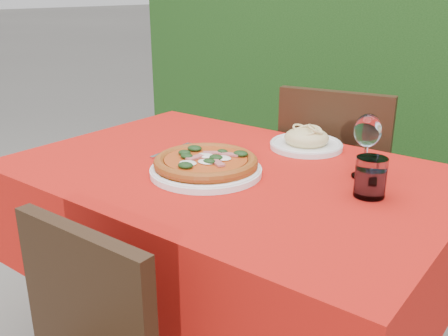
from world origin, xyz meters
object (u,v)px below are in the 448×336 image
Objects in this scene: wine_glass at (368,133)px; water_glass at (370,179)px; chair_far at (336,185)px; pasta_plate at (306,141)px; fork at (168,152)px; pizza_plate at (206,165)px.

water_glass is at bearing -61.80° from wine_glass.
chair_far is 3.82× the size of pasta_plate.
fork is (-0.65, -0.05, -0.04)m from water_glass.
pizza_plate is 1.70× the size of fork.
chair_far is 4.48× the size of fork.
chair_far is at bearing 121.85° from wine_glass.
chair_far is 0.74m from pizza_plate.
chair_far is 0.39m from pasta_plate.
pasta_plate is 0.45m from fork.
water_glass reaches higher than fork.
pasta_plate is 2.31× the size of water_glass.
chair_far reaches higher than fork.
water_glass is 0.16m from wine_glass.
wine_glass is 0.89× the size of fork.
wine_glass is at bearing 14.92° from fork.
water_glass is at bearing -39.20° from pasta_plate.
pasta_plate is at bearing 140.80° from water_glass.
wine_glass is at bearing 118.20° from water_glass.
wine_glass reaches higher than fork.
wine_glass is (0.26, -0.14, 0.10)m from pasta_plate.
chair_far reaches higher than pizza_plate.
pizza_plate is 0.45m from wine_glass.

